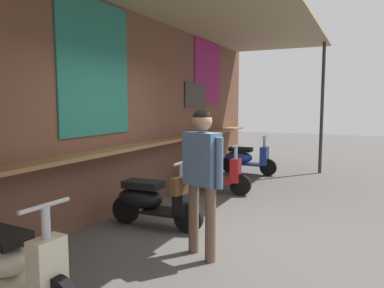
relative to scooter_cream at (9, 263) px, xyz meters
name	(u,v)px	position (x,y,z in m)	size (l,w,h in m)	color
ground_plane	(222,239)	(2.25, -1.08, -0.39)	(35.53, 35.53, 0.00)	#474442
market_stall_facade	(106,92)	(2.25, 0.72, 1.50)	(12.69, 2.84, 3.31)	brown
scooter_cream	(9,263)	(0.00, 0.00, 0.00)	(0.48, 1.40, 0.97)	beige
scooter_black	(151,200)	(2.27, 0.00, 0.00)	(0.46, 1.40, 0.97)	black
scooter_red	(211,173)	(4.50, 0.00, 0.00)	(0.49, 1.40, 0.97)	red
scooter_blue	(245,158)	(6.70, 0.00, 0.00)	(0.46, 1.40, 0.97)	#233D9E
shopper_with_handbag	(201,167)	(1.66, -1.04, 0.64)	(0.38, 0.67, 1.68)	brown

